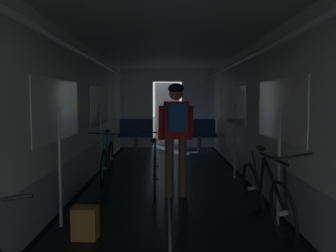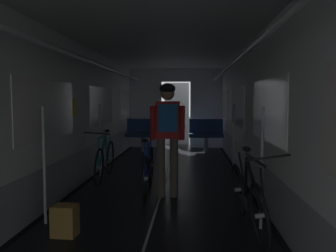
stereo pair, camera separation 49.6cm
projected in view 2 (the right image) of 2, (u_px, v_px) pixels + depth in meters
name	position (u px, v px, depth m)	size (l,w,h in m)	color
train_car_shell	(161.00, 86.00, 5.50)	(3.14, 12.34, 2.57)	black
bench_seat_far_left	(143.00, 132.00, 10.09)	(0.98, 0.51, 0.95)	gray
bench_seat_far_right	(206.00, 132.00, 9.98)	(0.98, 0.51, 0.95)	gray
bicycle_black	(248.00, 197.00, 4.00)	(0.45, 1.69, 0.95)	black
bicycle_teal	(105.00, 159.00, 6.48)	(0.44, 1.69, 0.94)	black
person_cyclist_aisle	(168.00, 127.00, 5.29)	(0.55, 0.41, 1.73)	brown
bicycle_blue_in_aisle	(148.00, 169.00, 5.62)	(0.44, 1.69, 0.94)	black
backpack_on_floor	(65.00, 220.00, 3.82)	(0.26, 0.20, 0.34)	olive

